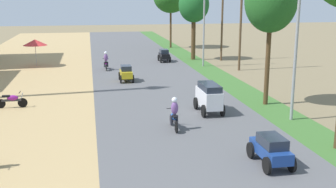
{
  "coord_description": "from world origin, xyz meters",
  "views": [
    {
      "loc": [
        -4.64,
        -7.14,
        6.52
      ],
      "look_at": [
        -0.5,
        14.88,
        1.24
      ],
      "focal_mm": 44.72,
      "sensor_mm": 36.0,
      "label": 1
    }
  ],
  "objects": [
    {
      "name": "parked_motorbike_third",
      "position": [
        -9.27,
        18.01,
        0.55
      ],
      "size": [
        1.8,
        0.54,
        0.94
      ],
      "color": "black",
      "rests_on": "dirt_shoulder"
    },
    {
      "name": "median_tree_second",
      "position": [
        5.79,
        16.06,
        6.19
      ],
      "size": [
        3.04,
        3.04,
        8.01
      ],
      "color": "#4C351E",
      "rests_on": "median_strip"
    },
    {
      "name": "car_van_white",
      "position": [
        1.83,
        14.8,
        1.02
      ],
      "size": [
        1.19,
        2.41,
        1.67
      ],
      "color": "silver",
      "rests_on": "road_strip"
    },
    {
      "name": "streetlamp_near",
      "position": [
        5.8,
        12.72,
        4.15
      ],
      "size": [
        3.16,
        0.2,
        7.02
      ],
      "color": "gray",
      "rests_on": "median_strip"
    },
    {
      "name": "vendor_umbrella",
      "position": [
        -9.58,
        33.15,
        2.31
      ],
      "size": [
        2.2,
        2.2,
        2.52
      ],
      "color": "#99999E",
      "rests_on": "dirt_shoulder"
    },
    {
      "name": "motorbike_ahead_third",
      "position": [
        -3.26,
        29.97,
        0.86
      ],
      "size": [
        0.54,
        1.8,
        1.66
      ],
      "color": "black",
      "rests_on": "road_strip"
    },
    {
      "name": "median_tree_third",
      "position": [
        5.9,
        34.74,
        5.56
      ],
      "size": [
        3.09,
        3.09,
        7.37
      ],
      "color": "#4C351E",
      "rests_on": "median_strip"
    },
    {
      "name": "motorbike_ahead_second",
      "position": [
        -0.7,
        12.19,
        0.86
      ],
      "size": [
        0.54,
        1.8,
        1.66
      ],
      "color": "black",
      "rests_on": "road_strip"
    },
    {
      "name": "car_hatchback_yellow",
      "position": [
        -1.96,
        24.57,
        0.75
      ],
      "size": [
        1.04,
        2.0,
        1.23
      ],
      "color": "gold",
      "rests_on": "road_strip"
    },
    {
      "name": "car_sedan_blue",
      "position": [
        2.11,
        7.13,
        0.74
      ],
      "size": [
        1.1,
        2.26,
        1.19
      ],
      "color": "navy",
      "rests_on": "road_strip"
    },
    {
      "name": "car_hatchback_black",
      "position": [
        2.66,
        33.72,
        0.75
      ],
      "size": [
        1.04,
        2.0,
        1.23
      ],
      "color": "black",
      "rests_on": "road_strip"
    },
    {
      "name": "utility_pole_near",
      "position": [
        8.44,
        27.98,
        5.18
      ],
      "size": [
        1.8,
        0.2,
        9.98
      ],
      "color": "brown",
      "rests_on": "ground"
    },
    {
      "name": "streetlamp_mid",
      "position": [
        5.8,
        30.44,
        4.36
      ],
      "size": [
        3.16,
        0.2,
        7.42
      ],
      "color": "gray",
      "rests_on": "median_strip"
    },
    {
      "name": "utility_pole_far",
      "position": [
        8.62,
        33.77,
        4.91
      ],
      "size": [
        1.8,
        0.2,
        9.44
      ],
      "color": "brown",
      "rests_on": "ground"
    }
  ]
}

